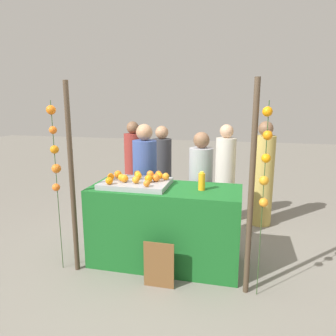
{
  "coord_description": "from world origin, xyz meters",
  "views": [
    {
      "loc": [
        0.86,
        -3.44,
        1.93
      ],
      "look_at": [
        0.0,
        0.15,
        1.14
      ],
      "focal_mm": 33.76,
      "sensor_mm": 36.0,
      "label": 1
    }
  ],
  "objects_px": {
    "orange_1": "(156,178)",
    "vendor_right": "(200,194)",
    "stall_counter": "(165,225)",
    "orange_0": "(149,179)",
    "vendor_left": "(145,187)",
    "chalkboard_sign": "(159,265)",
    "juice_bottle": "(202,181)"
  },
  "relations": [
    {
      "from": "orange_0",
      "to": "vendor_right",
      "type": "relative_size",
      "value": 0.06
    },
    {
      "from": "orange_0",
      "to": "vendor_left",
      "type": "height_order",
      "value": "vendor_left"
    },
    {
      "from": "orange_1",
      "to": "chalkboard_sign",
      "type": "xyz_separation_m",
      "value": [
        0.17,
        -0.54,
        -0.8
      ]
    },
    {
      "from": "orange_0",
      "to": "chalkboard_sign",
      "type": "distance_m",
      "value": 0.97
    },
    {
      "from": "vendor_right",
      "to": "juice_bottle",
      "type": "bearing_deg",
      "value": -81.34
    },
    {
      "from": "vendor_left",
      "to": "vendor_right",
      "type": "xyz_separation_m",
      "value": [
        0.77,
        -0.01,
        -0.04
      ]
    },
    {
      "from": "chalkboard_sign",
      "to": "vendor_left",
      "type": "height_order",
      "value": "vendor_left"
    },
    {
      "from": "vendor_right",
      "to": "chalkboard_sign",
      "type": "bearing_deg",
      "value": -104.03
    },
    {
      "from": "orange_0",
      "to": "vendor_left",
      "type": "relative_size",
      "value": 0.06
    },
    {
      "from": "juice_bottle",
      "to": "vendor_left",
      "type": "height_order",
      "value": "vendor_left"
    },
    {
      "from": "stall_counter",
      "to": "juice_bottle",
      "type": "relative_size",
      "value": 8.27
    },
    {
      "from": "stall_counter",
      "to": "chalkboard_sign",
      "type": "relative_size",
      "value": 3.4
    },
    {
      "from": "juice_bottle",
      "to": "vendor_right",
      "type": "xyz_separation_m",
      "value": [
        -0.09,
        0.58,
        -0.33
      ]
    },
    {
      "from": "chalkboard_sign",
      "to": "vendor_right",
      "type": "bearing_deg",
      "value": 75.97
    },
    {
      "from": "stall_counter",
      "to": "chalkboard_sign",
      "type": "height_order",
      "value": "stall_counter"
    },
    {
      "from": "vendor_left",
      "to": "vendor_right",
      "type": "height_order",
      "value": "vendor_left"
    },
    {
      "from": "orange_1",
      "to": "vendor_right",
      "type": "xyz_separation_m",
      "value": [
        0.45,
        0.56,
        -0.33
      ]
    },
    {
      "from": "juice_bottle",
      "to": "orange_1",
      "type": "bearing_deg",
      "value": 177.98
    },
    {
      "from": "stall_counter",
      "to": "orange_0",
      "type": "xyz_separation_m",
      "value": [
        -0.19,
        -0.04,
        0.58
      ]
    },
    {
      "from": "stall_counter",
      "to": "orange_0",
      "type": "bearing_deg",
      "value": -167.25
    },
    {
      "from": "juice_bottle",
      "to": "orange_0",
      "type": "bearing_deg",
      "value": -176.84
    },
    {
      "from": "orange_1",
      "to": "chalkboard_sign",
      "type": "relative_size",
      "value": 0.18
    },
    {
      "from": "stall_counter",
      "to": "vendor_left",
      "type": "height_order",
      "value": "vendor_left"
    },
    {
      "from": "vendor_right",
      "to": "vendor_left",
      "type": "bearing_deg",
      "value": 179.22
    },
    {
      "from": "stall_counter",
      "to": "vendor_right",
      "type": "bearing_deg",
      "value": 59.34
    },
    {
      "from": "orange_1",
      "to": "vendor_left",
      "type": "height_order",
      "value": "vendor_left"
    },
    {
      "from": "juice_bottle",
      "to": "vendor_right",
      "type": "height_order",
      "value": "vendor_right"
    },
    {
      "from": "stall_counter",
      "to": "vendor_left",
      "type": "distance_m",
      "value": 0.78
    },
    {
      "from": "chalkboard_sign",
      "to": "vendor_left",
      "type": "distance_m",
      "value": 1.32
    },
    {
      "from": "vendor_left",
      "to": "vendor_right",
      "type": "relative_size",
      "value": 1.06
    },
    {
      "from": "stall_counter",
      "to": "orange_0",
      "type": "distance_m",
      "value": 0.61
    },
    {
      "from": "orange_0",
      "to": "orange_1",
      "type": "relative_size",
      "value": 1.0
    }
  ]
}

